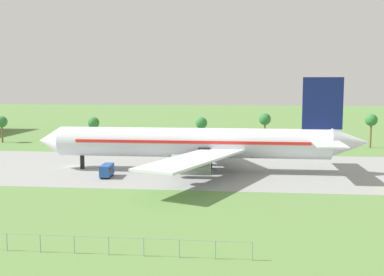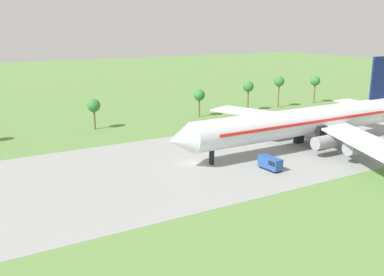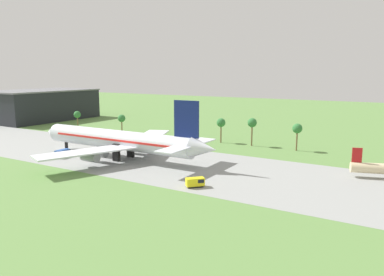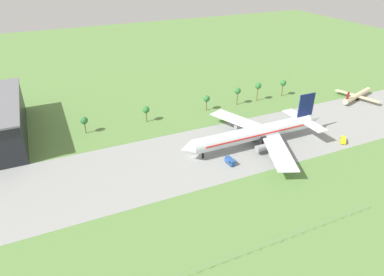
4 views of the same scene
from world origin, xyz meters
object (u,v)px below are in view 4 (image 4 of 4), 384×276
at_px(no_stopping_sign, 279,241).
at_px(jet_airliner, 257,133).
at_px(regional_aircraft, 357,96).
at_px(baggage_tug, 230,161).
at_px(fuel_truck, 343,140).

bearing_deg(no_stopping_sign, jet_airliner, 63.07).
bearing_deg(jet_airliner, no_stopping_sign, -116.93).
height_order(jet_airliner, regional_aircraft, jet_airliner).
distance_m(jet_airliner, no_stopping_sign, 59.05).
relative_size(regional_aircraft, baggage_tug, 5.40).
height_order(jet_airliner, no_stopping_sign, jet_airliner).
bearing_deg(regional_aircraft, baggage_tug, -164.02).
distance_m(baggage_tug, fuel_truck, 55.93).
height_order(baggage_tug, no_stopping_sign, baggage_tug).
xyz_separation_m(regional_aircraft, fuel_truck, (-45.43, -34.41, -1.42)).
xyz_separation_m(jet_airliner, baggage_tug, (-18.35, -8.93, -4.80)).
relative_size(regional_aircraft, no_stopping_sign, 16.95).
bearing_deg(jet_airliner, baggage_tug, -154.05).
bearing_deg(baggage_tug, regional_aircraft, 15.98).
distance_m(jet_airliner, fuel_truck, 40.29).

